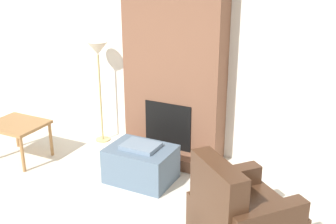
{
  "coord_description": "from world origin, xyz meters",
  "views": [
    {
      "loc": [
        2.35,
        -2.1,
        2.64
      ],
      "look_at": [
        0.0,
        2.6,
        0.68
      ],
      "focal_mm": 45.0,
      "sensor_mm": 36.0,
      "label": 1
    }
  ],
  "objects_px": {
    "ottoman": "(141,164)",
    "side_table": "(17,128)",
    "floor_lamp_left": "(98,56)",
    "armchair": "(238,217)"
  },
  "relations": [
    {
      "from": "ottoman",
      "to": "side_table",
      "type": "xyz_separation_m",
      "value": [
        -1.8,
        -0.22,
        0.23
      ]
    },
    {
      "from": "floor_lamp_left",
      "to": "armchair",
      "type": "bearing_deg",
      "value": -29.06
    },
    {
      "from": "ottoman",
      "to": "side_table",
      "type": "height_order",
      "value": "side_table"
    },
    {
      "from": "ottoman",
      "to": "armchair",
      "type": "relative_size",
      "value": 0.66
    },
    {
      "from": "armchair",
      "to": "floor_lamp_left",
      "type": "distance_m",
      "value": 3.13
    },
    {
      "from": "armchair",
      "to": "floor_lamp_left",
      "type": "height_order",
      "value": "floor_lamp_left"
    },
    {
      "from": "ottoman",
      "to": "side_table",
      "type": "bearing_deg",
      "value": -172.99
    },
    {
      "from": "armchair",
      "to": "floor_lamp_left",
      "type": "relative_size",
      "value": 0.8
    },
    {
      "from": "armchair",
      "to": "side_table",
      "type": "bearing_deg",
      "value": 33.0
    },
    {
      "from": "armchair",
      "to": "side_table",
      "type": "height_order",
      "value": "armchair"
    }
  ]
}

